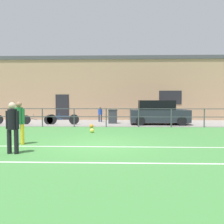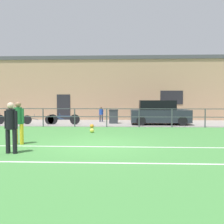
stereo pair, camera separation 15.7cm
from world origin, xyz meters
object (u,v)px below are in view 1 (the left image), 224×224
object	(u,v)px
player_goalkeeper	(12,125)
bicycle_parked_2	(63,119)
soccer_ball_spare	(91,126)
bicycle_parked_1	(37,120)
spectator_child	(100,113)
parked_car_red	(158,113)
soccer_ball_match	(92,131)
trash_bin_0	(113,116)
player_striker	(19,120)

from	to	relation	value
player_goalkeeper	bicycle_parked_2	xyz separation A→B (m)	(-0.47, 8.88, -0.55)
soccer_ball_spare	bicycle_parked_1	world-z (taller)	bicycle_parked_1
spectator_child	player_goalkeeper	bearing A→B (deg)	63.94
parked_car_red	bicycle_parked_2	bearing A→B (deg)	-176.92
soccer_ball_spare	soccer_ball_match	bearing A→B (deg)	-82.59
spectator_child	trash_bin_0	size ratio (longest dim) A/B	1.16
player_goalkeeper	trash_bin_0	distance (m)	10.18
player_striker	trash_bin_0	distance (m)	8.81
spectator_child	trash_bin_0	world-z (taller)	spectator_child
bicycle_parked_2	trash_bin_0	world-z (taller)	trash_bin_0
player_goalkeeper	soccer_ball_match	world-z (taller)	player_goalkeeper
soccer_ball_spare	player_striker	bearing A→B (deg)	-111.22
player_striker	soccer_ball_spare	world-z (taller)	player_striker
soccer_ball_match	bicycle_parked_2	xyz separation A→B (m)	(-2.41, 3.87, 0.26)
player_striker	soccer_ball_spare	xyz separation A→B (m)	(2.12, 5.45, -0.81)
parked_car_red	player_goalkeeper	bearing A→B (deg)	-122.87
player_goalkeeper	trash_bin_0	size ratio (longest dim) A/B	1.68
parked_car_red	spectator_child	bearing A→B (deg)	156.77
player_goalkeeper	soccer_ball_spare	distance (m)	7.29
soccer_ball_match	soccer_ball_spare	size ratio (longest dim) A/B	0.94
soccer_ball_spare	bicycle_parked_2	size ratio (longest dim) A/B	0.11
soccer_ball_spare	bicycle_parked_2	xyz separation A→B (m)	(-2.14, 1.83, 0.25)
player_striker	bicycle_parked_1	bearing A→B (deg)	109.01
bicycle_parked_1	trash_bin_0	distance (m)	5.15
parked_car_red	bicycle_parked_1	world-z (taller)	parked_car_red
player_goalkeeper	bicycle_parked_2	size ratio (longest dim) A/B	0.75
parked_car_red	trash_bin_0	distance (m)	3.16
spectator_child	bicycle_parked_2	size ratio (longest dim) A/B	0.51
bicycle_parked_1	bicycle_parked_2	size ratio (longest dim) A/B	0.98
soccer_ball_match	bicycle_parked_1	distance (m)	5.68
spectator_child	parked_car_red	world-z (taller)	parked_car_red
player_goalkeeper	player_striker	bearing A→B (deg)	-66.79
soccer_ball_spare	parked_car_red	size ratio (longest dim) A/B	0.06
player_goalkeeper	bicycle_parked_1	bearing A→B (deg)	-68.33
parked_car_red	soccer_ball_spare	bearing A→B (deg)	-153.12
soccer_ball_match	parked_car_red	xyz separation A→B (m)	(4.02, 4.21, 0.67)
bicycle_parked_1	trash_bin_0	xyz separation A→B (m)	(5.07, 0.88, 0.17)
player_striker	bicycle_parked_2	world-z (taller)	player_striker
bicycle_parked_2	parked_car_red	bearing A→B (deg)	3.08
parked_car_red	bicycle_parked_1	xyz separation A→B (m)	(-8.17, -0.35, -0.44)
spectator_child	trash_bin_0	xyz separation A→B (m)	(0.99, -1.22, -0.15)
player_goalkeeper	soccer_ball_match	size ratio (longest dim) A/B	7.24
player_striker	soccer_ball_spare	size ratio (longest dim) A/B	6.84
player_goalkeeper	parked_car_red	distance (m)	10.98
spectator_child	bicycle_parked_2	distance (m)	3.16
spectator_child	bicycle_parked_2	world-z (taller)	spectator_child
soccer_ball_spare	bicycle_parked_1	xyz separation A→B (m)	(-3.88, 1.83, 0.22)
soccer_ball_match	bicycle_parked_1	bearing A→B (deg)	137.00
bicycle_parked_1	parked_car_red	bearing A→B (deg)	2.42
player_goalkeeper	parked_car_red	xyz separation A→B (m)	(5.96, 9.22, -0.14)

